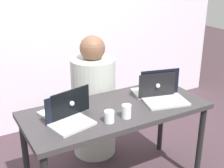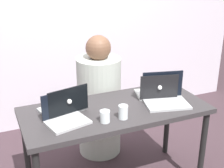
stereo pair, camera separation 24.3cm
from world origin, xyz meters
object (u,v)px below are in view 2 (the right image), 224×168
at_px(laptop_back_right, 156,91).
at_px(water_glass_center, 123,113).
at_px(laptop_front_left, 65,116).
at_px(water_glass_left, 105,117).
at_px(person_at_center, 99,103).
at_px(laptop_front_right, 165,97).
at_px(laptop_back_left, 64,106).

xyz_separation_m(laptop_back_right, water_glass_center, (-0.42, -0.25, -0.00)).
height_order(laptop_front_left, water_glass_left, laptop_front_left).
distance_m(person_at_center, laptop_front_right, 0.76).
bearing_deg(water_glass_left, laptop_front_right, 11.33).
bearing_deg(laptop_front_right, laptop_front_left, -166.81).
relative_size(laptop_back_right, water_glass_center, 3.56).
bearing_deg(water_glass_left, person_at_center, 72.42).
relative_size(laptop_front_left, water_glass_left, 3.76).
relative_size(water_glass_left, water_glass_center, 0.85).
relative_size(laptop_back_left, water_glass_left, 4.26).
bearing_deg(laptop_front_right, water_glass_center, -151.43).
height_order(person_at_center, laptop_front_right, person_at_center).
xyz_separation_m(laptop_front_right, water_glass_center, (-0.43, -0.12, -0.01)).
xyz_separation_m(laptop_front_right, laptop_back_right, (-0.00, 0.13, -0.00)).
bearing_deg(water_glass_center, laptop_front_left, 163.61).
bearing_deg(laptop_back_left, laptop_front_right, 155.47).
bearing_deg(person_at_center, laptop_back_right, 122.83).
height_order(laptop_front_left, water_glass_center, laptop_front_left).
height_order(laptop_front_right, laptop_front_left, laptop_front_right).
height_order(laptop_front_right, laptop_back_right, laptop_front_right).
xyz_separation_m(person_at_center, laptop_front_left, (-0.50, -0.63, 0.26)).
xyz_separation_m(person_at_center, laptop_back_right, (0.33, -0.50, 0.26)).
bearing_deg(laptop_back_right, water_glass_center, 44.27).
distance_m(laptop_back_right, water_glass_center, 0.49).
bearing_deg(laptop_back_left, water_glass_left, 116.35).
bearing_deg(water_glass_center, laptop_front_right, 15.20).
bearing_deg(laptop_front_left, laptop_back_left, 63.48).
xyz_separation_m(person_at_center, water_glass_center, (-0.09, -0.75, 0.26)).
bearing_deg(person_at_center, laptop_front_left, 51.03).
relative_size(laptop_back_left, laptop_front_left, 1.13).
bearing_deg(water_glass_center, person_at_center, 82.88).
relative_size(laptop_back_right, water_glass_left, 4.18).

